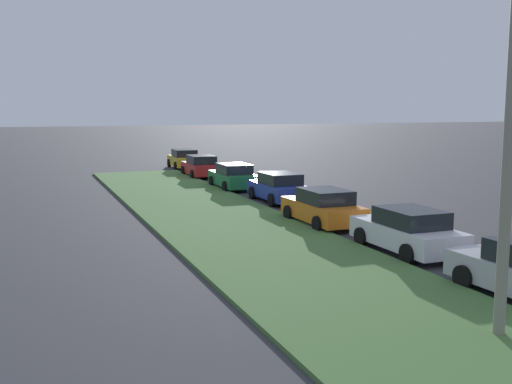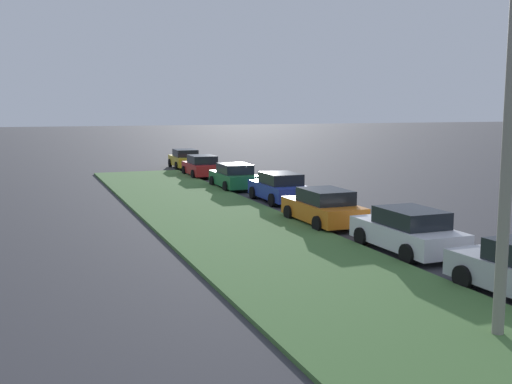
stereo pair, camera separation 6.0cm
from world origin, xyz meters
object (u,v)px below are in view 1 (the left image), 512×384
at_px(parked_car_orange, 323,207).
at_px(parked_car_yellow, 184,159).
at_px(parked_car_green, 233,177).
at_px(parked_car_white, 408,231).
at_px(parked_car_red, 201,166).
at_px(parked_car_blue, 279,188).

bearing_deg(parked_car_orange, parked_car_yellow, -1.39).
relative_size(parked_car_orange, parked_car_green, 1.00).
height_order(parked_car_white, parked_car_yellow, same).
bearing_deg(parked_car_red, parked_car_white, -177.91).
bearing_deg(parked_car_green, parked_car_blue, -173.31).
height_order(parked_car_blue, parked_car_green, same).
xyz_separation_m(parked_car_white, parked_car_orange, (5.23, 0.41, 0.00)).
xyz_separation_m(parked_car_white, parked_car_green, (16.88, 0.28, 0.00)).
distance_m(parked_car_red, parked_car_yellow, 6.10).
bearing_deg(parked_car_blue, parked_car_red, 3.52).
height_order(parked_car_blue, parked_car_yellow, same).
bearing_deg(parked_car_green, parked_car_orange, -179.93).
bearing_deg(parked_car_green, parked_car_white, -178.33).
xyz_separation_m(parked_car_orange, parked_car_yellow, (24.38, -0.43, 0.00)).
bearing_deg(parked_car_red, parked_car_blue, -175.72).
xyz_separation_m(parked_car_blue, parked_car_green, (5.43, 0.57, 0.00)).
bearing_deg(parked_car_blue, parked_car_yellow, 1.34).
height_order(parked_car_orange, parked_car_red, same).
xyz_separation_m(parked_car_blue, parked_car_yellow, (18.16, 0.27, 0.00)).
bearing_deg(parked_car_yellow, parked_car_blue, -176.90).
bearing_deg(parked_car_orange, parked_car_white, -175.88).
relative_size(parked_car_white, parked_car_yellow, 0.99).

